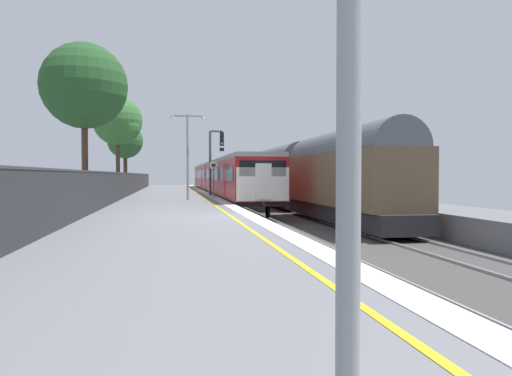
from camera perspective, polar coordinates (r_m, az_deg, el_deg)
The scene contains 10 objects.
ground at distance 17.34m, azimuth 7.01°, elevation -5.37°, with size 17.40×110.00×1.21m.
commuter_train_at_platform at distance 44.22m, azimuth -4.26°, elevation 1.27°, with size 2.83×41.65×3.81m.
freight_train_adjacent_track at distance 44.93m, azimuth 0.81°, elevation 1.65°, with size 2.60×56.52×4.67m.
signal_gantry at distance 34.59m, azimuth -5.05°, elevation 3.98°, with size 1.10×0.24×4.71m.
speed_limit_sign at distance 30.66m, azimuth -5.11°, elevation 1.68°, with size 0.59×0.08×2.41m.
platform_lamp_mid at distance 28.37m, azimuth -8.19°, elevation 4.65°, with size 2.00×0.20×5.05m.
platform_back_fence at distance 16.73m, azimuth -20.48°, elevation -0.64°, with size 0.07×99.00×1.65m.
background_tree_left at distance 28.51m, azimuth -19.76°, elevation 11.08°, with size 4.72×4.72×8.77m.
background_tree_centre at distance 55.02m, azimuth -15.52°, elevation 5.34°, with size 3.91×3.91×7.26m.
background_tree_right at distance 47.47m, azimuth -16.11°, elevation 7.56°, with size 4.65×4.65×8.98m.
Camera 1 is at (-2.45, -16.45, 1.47)m, focal length 33.36 mm.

